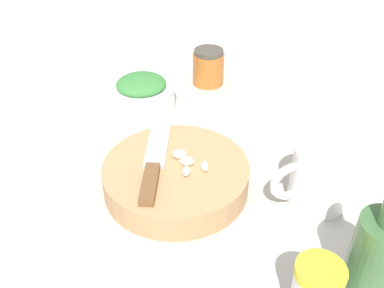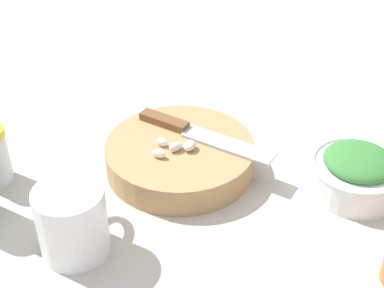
% 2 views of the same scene
% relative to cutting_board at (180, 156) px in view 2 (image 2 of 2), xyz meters
% --- Properties ---
extents(ground_plane, '(5.00, 5.00, 0.00)m').
position_rel_cutting_board_xyz_m(ground_plane, '(-0.02, 0.04, -0.02)').
color(ground_plane, '#B2ADA3').
extents(cutting_board, '(0.23, 0.23, 0.05)m').
position_rel_cutting_board_xyz_m(cutting_board, '(0.00, 0.00, 0.00)').
color(cutting_board, tan).
rests_on(cutting_board, ground_plane).
extents(chef_knife, '(0.24, 0.07, 0.01)m').
position_rel_cutting_board_xyz_m(chef_knife, '(-0.01, -0.03, 0.03)').
color(chef_knife, brown).
rests_on(chef_knife, cutting_board).
extents(garlic_cloves, '(0.06, 0.05, 0.01)m').
position_rel_cutting_board_xyz_m(garlic_cloves, '(0.00, 0.02, 0.03)').
color(garlic_cloves, silver).
rests_on(garlic_cloves, cutting_board).
extents(herb_bowl, '(0.14, 0.14, 0.07)m').
position_rel_cutting_board_xyz_m(herb_bowl, '(-0.27, -0.04, 0.01)').
color(herb_bowl, white).
rests_on(herb_bowl, ground_plane).
extents(coffee_mug, '(0.09, 0.13, 0.10)m').
position_rel_cutting_board_xyz_m(coffee_mug, '(0.06, 0.21, 0.03)').
color(coffee_mug, white).
rests_on(coffee_mug, ground_plane).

